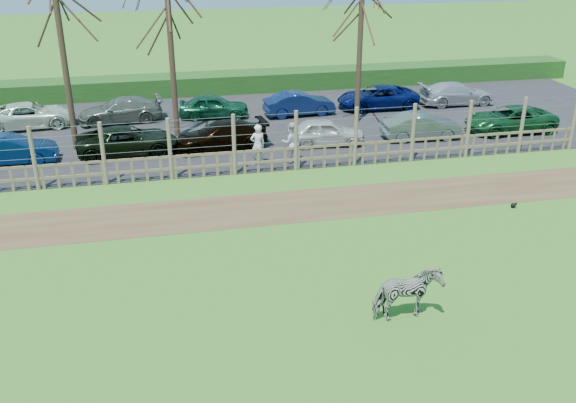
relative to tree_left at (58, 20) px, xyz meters
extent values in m
plane|color=#55A23B|center=(6.50, -12.50, -5.62)|extent=(120.00, 120.00, 0.00)
cube|color=brown|center=(6.50, -8.00, -5.61)|extent=(34.00, 2.80, 0.01)
cube|color=#232326|center=(6.50, 2.00, -5.60)|extent=(44.00, 13.00, 0.04)
cube|color=#1E4716|center=(6.50, 9.00, -5.07)|extent=(46.00, 2.00, 1.10)
cube|color=brown|center=(6.50, -4.50, -5.17)|extent=(30.00, 0.06, 0.10)
cube|color=brown|center=(6.50, -4.50, -4.67)|extent=(30.00, 0.06, 0.10)
cylinder|color=brown|center=(-1.00, -4.50, -4.37)|extent=(0.16, 0.16, 2.50)
cylinder|color=brown|center=(1.50, -4.50, -4.37)|extent=(0.16, 0.16, 2.50)
cylinder|color=brown|center=(4.00, -4.50, -4.37)|extent=(0.16, 0.16, 2.50)
cylinder|color=brown|center=(6.50, -4.50, -4.37)|extent=(0.16, 0.16, 2.50)
cylinder|color=brown|center=(9.00, -4.50, -4.37)|extent=(0.16, 0.16, 2.50)
cylinder|color=brown|center=(11.50, -4.50, -4.37)|extent=(0.16, 0.16, 2.50)
cylinder|color=brown|center=(14.00, -4.50, -4.37)|extent=(0.16, 0.16, 2.50)
cylinder|color=brown|center=(16.50, -4.50, -4.37)|extent=(0.16, 0.16, 2.50)
cylinder|color=brown|center=(19.00, -4.50, -4.37)|extent=(0.16, 0.16, 2.50)
cylinder|color=brown|center=(21.50, -4.50, -4.37)|extent=(0.16, 0.16, 2.50)
cylinder|color=gray|center=(6.50, -4.50, -4.37)|extent=(30.00, 0.02, 0.02)
cylinder|color=gray|center=(6.50, -4.50, -3.97)|extent=(30.00, 0.02, 0.02)
cylinder|color=gray|center=(6.50, -4.50, -3.57)|extent=(30.00, 0.02, 0.02)
cylinder|color=gray|center=(6.50, -4.50, -3.22)|extent=(30.00, 0.02, 0.02)
cylinder|color=#3D2B1E|center=(0.00, 0.00, -1.87)|extent=(0.26, 0.26, 7.50)
cylinder|color=#3D2B1E|center=(4.50, 1.00, -2.37)|extent=(0.26, 0.26, 6.50)
cylinder|color=#3D2B1E|center=(13.50, 1.50, -2.12)|extent=(0.26, 0.26, 7.00)
imported|color=gray|center=(9.40, -15.49, -4.89)|extent=(1.79, 0.96, 1.45)
imported|color=white|center=(7.58, -3.63, -4.71)|extent=(0.69, 0.51, 1.72)
imported|color=silver|center=(9.02, -3.63, -4.71)|extent=(0.85, 0.66, 1.72)
sphere|color=black|center=(15.74, -9.77, -5.53)|extent=(0.18, 0.18, 0.18)
sphere|color=black|center=(15.84, -9.77, -5.47)|extent=(0.09, 0.09, 0.09)
imported|color=#062050|center=(-2.42, -1.40, -4.98)|extent=(3.67, 1.34, 1.20)
imported|color=black|center=(2.28, -1.16, -4.98)|extent=(4.44, 2.28, 1.20)
imported|color=black|center=(6.31, -1.28, -4.98)|extent=(4.31, 2.16, 1.20)
imported|color=silver|center=(11.00, -1.74, -4.98)|extent=(3.65, 1.77, 1.20)
imported|color=#56655E|center=(15.56, -1.85, -4.98)|extent=(3.69, 1.42, 1.20)
imported|color=#155022|center=(20.14, -1.69, -4.98)|extent=(4.32, 2.00, 1.20)
imported|color=silver|center=(-2.44, 3.85, -4.98)|extent=(4.52, 2.47, 1.20)
imported|color=#626A5B|center=(1.86, 3.86, -4.98)|extent=(4.25, 2.00, 1.20)
imported|color=#124F30|center=(6.51, 3.65, -4.98)|extent=(3.65, 1.77, 1.20)
imported|color=navy|center=(10.91, 3.19, -4.98)|extent=(3.73, 1.54, 1.20)
imported|color=#091251|center=(15.32, 3.58, -4.98)|extent=(4.38, 2.13, 1.20)
imported|color=#BEBAC1|center=(19.83, 3.45, -4.98)|extent=(4.14, 1.70, 1.20)
camera|label=1|loc=(3.57, -28.41, 3.79)|focal=40.00mm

